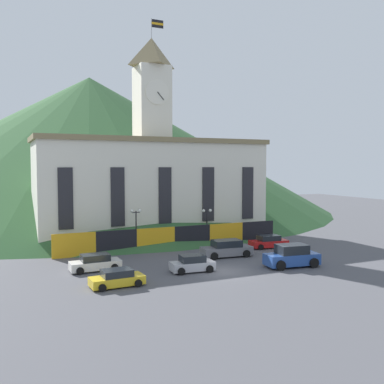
{
  "coord_description": "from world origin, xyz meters",
  "views": [
    {
      "loc": [
        -18.06,
        -33.3,
        9.49
      ],
      "look_at": [
        0.0,
        6.75,
        6.77
      ],
      "focal_mm": 40.0,
      "sensor_mm": 36.0,
      "label": 1
    }
  ],
  "objects_px": {
    "street_lamp_far_left": "(207,218)",
    "car_red_sedan": "(269,242)",
    "street_lamp_far_right": "(136,220)",
    "car_yellow_coupe": "(117,278)",
    "car_white_taxi": "(95,263)",
    "car_silver_hatch": "(192,264)",
    "car_gray_pickup": "(227,249)",
    "car_blue_van": "(292,256)"
  },
  "relations": [
    {
      "from": "street_lamp_far_left",
      "to": "car_white_taxi",
      "type": "xyz_separation_m",
      "value": [
        -15.16,
        -7.9,
        -2.44
      ]
    },
    {
      "from": "car_white_taxi",
      "to": "car_silver_hatch",
      "type": "relative_size",
      "value": 1.12
    },
    {
      "from": "car_yellow_coupe",
      "to": "car_red_sedan",
      "type": "bearing_deg",
      "value": 19.93
    },
    {
      "from": "street_lamp_far_right",
      "to": "car_blue_van",
      "type": "height_order",
      "value": "street_lamp_far_right"
    },
    {
      "from": "car_blue_van",
      "to": "car_silver_hatch",
      "type": "height_order",
      "value": "car_blue_van"
    },
    {
      "from": "car_red_sedan",
      "to": "car_white_taxi",
      "type": "bearing_deg",
      "value": 12.48
    },
    {
      "from": "car_blue_van",
      "to": "car_gray_pickup",
      "type": "bearing_deg",
      "value": -55.3
    },
    {
      "from": "car_white_taxi",
      "to": "car_blue_van",
      "type": "bearing_deg",
      "value": -20.37
    },
    {
      "from": "car_blue_van",
      "to": "car_gray_pickup",
      "type": "height_order",
      "value": "car_blue_van"
    },
    {
      "from": "car_silver_hatch",
      "to": "car_red_sedan",
      "type": "distance_m",
      "value": 14.26
    },
    {
      "from": "car_white_taxi",
      "to": "car_red_sedan",
      "type": "height_order",
      "value": "car_white_taxi"
    },
    {
      "from": "car_yellow_coupe",
      "to": "car_silver_hatch",
      "type": "bearing_deg",
      "value": 11.24
    },
    {
      "from": "car_yellow_coupe",
      "to": "car_white_taxi",
      "type": "xyz_separation_m",
      "value": [
        -0.52,
        5.79,
        0.07
      ]
    },
    {
      "from": "street_lamp_far_right",
      "to": "car_white_taxi",
      "type": "xyz_separation_m",
      "value": [
        -6.23,
        -7.9,
        -2.67
      ]
    },
    {
      "from": "car_yellow_coupe",
      "to": "car_silver_hatch",
      "type": "distance_m",
      "value": 7.57
    },
    {
      "from": "car_blue_van",
      "to": "car_white_taxi",
      "type": "xyz_separation_m",
      "value": [
        -17.14,
        6.1,
        -0.27
      ]
    },
    {
      "from": "street_lamp_far_left",
      "to": "car_blue_van",
      "type": "relative_size",
      "value": 0.8
    },
    {
      "from": "street_lamp_far_right",
      "to": "car_yellow_coupe",
      "type": "xyz_separation_m",
      "value": [
        -5.72,
        -13.69,
        -2.74
      ]
    },
    {
      "from": "car_gray_pickup",
      "to": "car_red_sedan",
      "type": "bearing_deg",
      "value": 23.36
    },
    {
      "from": "car_blue_van",
      "to": "car_red_sedan",
      "type": "bearing_deg",
      "value": -104.44
    },
    {
      "from": "car_gray_pickup",
      "to": "car_red_sedan",
      "type": "xyz_separation_m",
      "value": [
        6.8,
        2.27,
        -0.14
      ]
    },
    {
      "from": "car_silver_hatch",
      "to": "car_gray_pickup",
      "type": "bearing_deg",
      "value": -139.08
    },
    {
      "from": "car_yellow_coupe",
      "to": "street_lamp_far_right",
      "type": "bearing_deg",
      "value": 64.47
    },
    {
      "from": "car_gray_pickup",
      "to": "car_silver_hatch",
      "type": "xyz_separation_m",
      "value": [
        -5.86,
        -4.29,
        -0.12
      ]
    },
    {
      "from": "car_white_taxi",
      "to": "car_silver_hatch",
      "type": "distance_m",
      "value": 8.79
    },
    {
      "from": "street_lamp_far_right",
      "to": "car_gray_pickup",
      "type": "height_order",
      "value": "street_lamp_far_right"
    },
    {
      "from": "street_lamp_far_left",
      "to": "car_white_taxi",
      "type": "bearing_deg",
      "value": -152.46
    },
    {
      "from": "car_white_taxi",
      "to": "car_silver_hatch",
      "type": "height_order",
      "value": "same"
    },
    {
      "from": "street_lamp_far_right",
      "to": "car_white_taxi",
      "type": "bearing_deg",
      "value": -128.27
    },
    {
      "from": "street_lamp_far_right",
      "to": "car_white_taxi",
      "type": "relative_size",
      "value": 1.01
    },
    {
      "from": "street_lamp_far_right",
      "to": "car_red_sedan",
      "type": "height_order",
      "value": "street_lamp_far_right"
    },
    {
      "from": "car_yellow_coupe",
      "to": "car_gray_pickup",
      "type": "height_order",
      "value": "car_gray_pickup"
    },
    {
      "from": "street_lamp_far_left",
      "to": "car_red_sedan",
      "type": "distance_m",
      "value": 7.92
    },
    {
      "from": "car_yellow_coupe",
      "to": "car_blue_van",
      "type": "distance_m",
      "value": 16.63
    },
    {
      "from": "street_lamp_far_right",
      "to": "car_silver_hatch",
      "type": "relative_size",
      "value": 1.14
    },
    {
      "from": "street_lamp_far_left",
      "to": "car_gray_pickup",
      "type": "distance_m",
      "value": 8.03
    },
    {
      "from": "street_lamp_far_right",
      "to": "car_yellow_coupe",
      "type": "height_order",
      "value": "street_lamp_far_right"
    },
    {
      "from": "car_yellow_coupe",
      "to": "car_red_sedan",
      "type": "height_order",
      "value": "car_red_sedan"
    },
    {
      "from": "car_yellow_coupe",
      "to": "car_red_sedan",
      "type": "xyz_separation_m",
      "value": [
        20.0,
        8.4,
        0.05
      ]
    },
    {
      "from": "car_blue_van",
      "to": "car_gray_pickup",
      "type": "xyz_separation_m",
      "value": [
        -3.42,
        6.44,
        -0.15
      ]
    },
    {
      "from": "car_yellow_coupe",
      "to": "car_blue_van",
      "type": "height_order",
      "value": "car_blue_van"
    },
    {
      "from": "street_lamp_far_left",
      "to": "car_red_sedan",
      "type": "xyz_separation_m",
      "value": [
        5.36,
        -5.29,
        -2.46
      ]
    }
  ]
}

